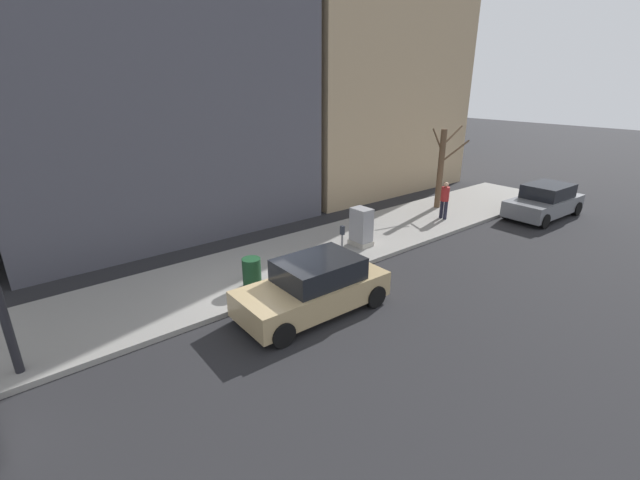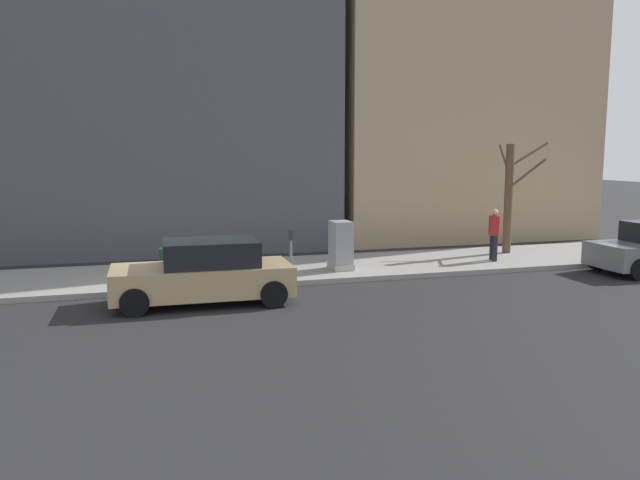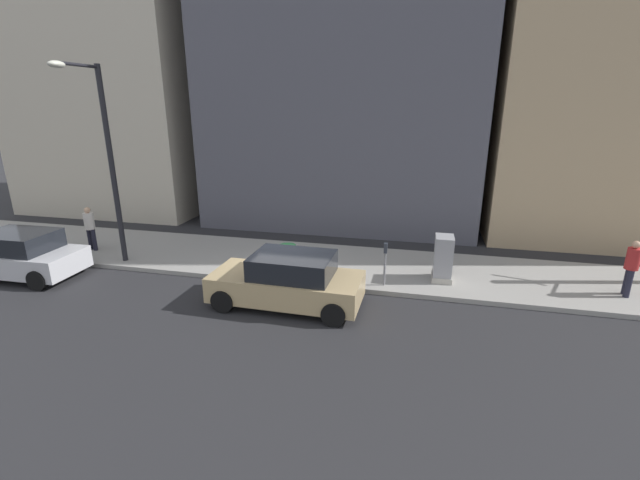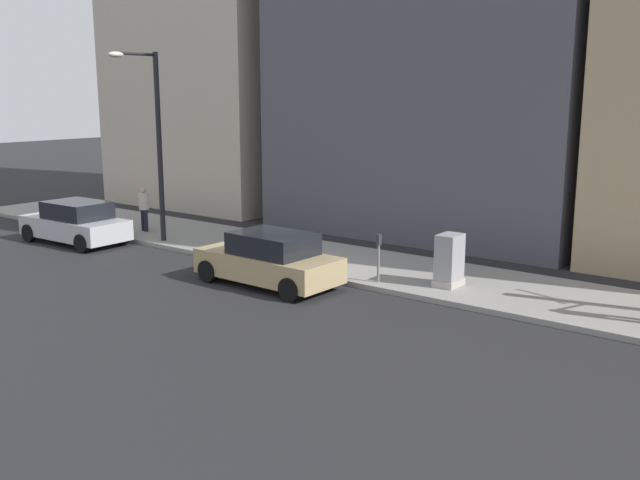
{
  "view_description": "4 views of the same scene",
  "coord_description": "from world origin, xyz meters",
  "px_view_note": "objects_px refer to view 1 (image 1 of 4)",
  "views": [
    {
      "loc": [
        -9.37,
        5.88,
        6.01
      ],
      "look_at": [
        0.08,
        -1.84,
        1.41
      ],
      "focal_mm": 24.0,
      "sensor_mm": 36.0,
      "label": 1
    },
    {
      "loc": [
        -15.97,
        0.94,
        3.56
      ],
      "look_at": [
        1.45,
        -4.23,
        1.03
      ],
      "focal_mm": 35.0,
      "sensor_mm": 36.0,
      "label": 2
    },
    {
      "loc": [
        -11.76,
        -3.98,
        5.43
      ],
      "look_at": [
        1.51,
        -0.83,
        1.11
      ],
      "focal_mm": 24.0,
      "sensor_mm": 36.0,
      "label": 3
    },
    {
      "loc": [
        -15.67,
        -13.53,
        5.33
      ],
      "look_at": [
        -0.12,
        -1.5,
        1.23
      ],
      "focal_mm": 40.0,
      "sensor_mm": 36.0,
      "label": 4
    }
  ],
  "objects_px": {
    "utility_box": "(361,227)",
    "pedestrian_near_meter": "(445,198)",
    "parked_car_tan": "(314,287)",
    "trash_bin": "(252,273)",
    "parking_meter": "(342,241)",
    "parked_car_grey": "(545,201)",
    "bare_tree": "(441,167)"
  },
  "relations": [
    {
      "from": "parking_meter",
      "to": "trash_bin",
      "type": "bearing_deg",
      "value": 82.04
    },
    {
      "from": "parking_meter",
      "to": "bare_tree",
      "type": "bearing_deg",
      "value": -75.39
    },
    {
      "from": "parked_car_grey",
      "to": "pedestrian_near_meter",
      "type": "bearing_deg",
      "value": 60.95
    },
    {
      "from": "parked_car_grey",
      "to": "pedestrian_near_meter",
      "type": "xyz_separation_m",
      "value": [
        2.5,
        4.22,
        0.35
      ]
    },
    {
      "from": "parking_meter",
      "to": "bare_tree",
      "type": "distance_m",
      "value": 8.58
    },
    {
      "from": "utility_box",
      "to": "pedestrian_near_meter",
      "type": "xyz_separation_m",
      "value": [
        0.01,
        -5.15,
        0.24
      ]
    },
    {
      "from": "trash_bin",
      "to": "parked_car_grey",
      "type": "bearing_deg",
      "value": -98.3
    },
    {
      "from": "parked_car_tan",
      "to": "utility_box",
      "type": "distance_m",
      "value": 4.96
    },
    {
      "from": "parking_meter",
      "to": "trash_bin",
      "type": "distance_m",
      "value": 3.27
    },
    {
      "from": "parked_car_grey",
      "to": "parked_car_tan",
      "type": "relative_size",
      "value": 1.0
    },
    {
      "from": "parked_car_grey",
      "to": "trash_bin",
      "type": "distance_m",
      "value": 14.46
    },
    {
      "from": "trash_bin",
      "to": "pedestrian_near_meter",
      "type": "height_order",
      "value": "pedestrian_near_meter"
    },
    {
      "from": "parked_car_tan",
      "to": "bare_tree",
      "type": "xyz_separation_m",
      "value": [
        3.83,
        -10.76,
        1.38
      ]
    },
    {
      "from": "parking_meter",
      "to": "pedestrian_near_meter",
      "type": "distance_m",
      "value": 6.93
    },
    {
      "from": "parked_car_tan",
      "to": "utility_box",
      "type": "xyz_separation_m",
      "value": [
        2.53,
        -4.26,
        0.11
      ]
    },
    {
      "from": "parked_car_tan",
      "to": "bare_tree",
      "type": "height_order",
      "value": "bare_tree"
    },
    {
      "from": "parking_meter",
      "to": "trash_bin",
      "type": "relative_size",
      "value": 1.5
    },
    {
      "from": "pedestrian_near_meter",
      "to": "utility_box",
      "type": "bearing_deg",
      "value": -79.92
    },
    {
      "from": "utility_box",
      "to": "bare_tree",
      "type": "height_order",
      "value": "bare_tree"
    },
    {
      "from": "parked_car_tan",
      "to": "pedestrian_near_meter",
      "type": "relative_size",
      "value": 2.55
    },
    {
      "from": "parked_car_tan",
      "to": "pedestrian_near_meter",
      "type": "xyz_separation_m",
      "value": [
        2.54,
        -9.41,
        0.35
      ]
    },
    {
      "from": "bare_tree",
      "to": "parked_car_grey",
      "type": "bearing_deg",
      "value": -142.9
    },
    {
      "from": "parked_car_grey",
      "to": "utility_box",
      "type": "xyz_separation_m",
      "value": [
        2.49,
        9.37,
        0.11
      ]
    },
    {
      "from": "parked_car_grey",
      "to": "trash_bin",
      "type": "xyz_separation_m",
      "value": [
        2.09,
        14.31,
        -0.14
      ]
    },
    {
      "from": "parked_car_grey",
      "to": "pedestrian_near_meter",
      "type": "distance_m",
      "value": 4.92
    },
    {
      "from": "utility_box",
      "to": "bare_tree",
      "type": "xyz_separation_m",
      "value": [
        1.3,
        -6.51,
        1.27
      ]
    },
    {
      "from": "parked_car_grey",
      "to": "pedestrian_near_meter",
      "type": "relative_size",
      "value": 2.56
    },
    {
      "from": "parking_meter",
      "to": "parked_car_tan",
      "type": "bearing_deg",
      "value": 123.63
    },
    {
      "from": "trash_bin",
      "to": "pedestrian_near_meter",
      "type": "relative_size",
      "value": 0.54
    },
    {
      "from": "trash_bin",
      "to": "parked_car_tan",
      "type": "bearing_deg",
      "value": -162.14
    },
    {
      "from": "parked_car_grey",
      "to": "trash_bin",
      "type": "relative_size",
      "value": 4.72
    },
    {
      "from": "utility_box",
      "to": "pedestrian_near_meter",
      "type": "bearing_deg",
      "value": -89.87
    }
  ]
}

